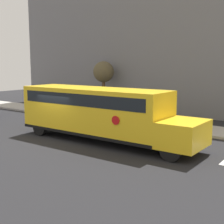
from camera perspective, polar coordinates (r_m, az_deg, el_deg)
name	(u,v)px	position (r m, az deg, el deg)	size (l,w,h in m)	color
ground_plane	(62,137)	(18.64, -9.21, -4.57)	(60.00, 60.00, 0.00)	black
sidewalk_strip	(123,120)	(23.54, 2.11, -1.48)	(44.00, 3.00, 0.15)	#B2ADA3
building_backdrop	(165,37)	(28.87, 9.65, 13.44)	(32.00, 4.00, 13.33)	slate
school_bus	(99,111)	(17.29, -2.40, 0.21)	(10.81, 2.57, 2.94)	yellow
tree_near_sidewalk	(104,73)	(28.26, -1.56, 7.22)	(1.89, 1.89, 4.51)	brown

